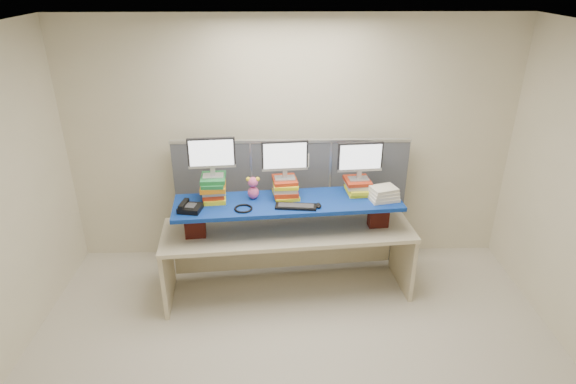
{
  "coord_description": "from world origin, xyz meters",
  "views": [
    {
      "loc": [
        -0.15,
        -3.11,
        3.22
      ],
      "look_at": [
        -0.04,
        1.18,
        1.19
      ],
      "focal_mm": 30.0,
      "sensor_mm": 36.0,
      "label": 1
    }
  ],
  "objects_px": {
    "monitor_left": "(212,155)",
    "desk_phone": "(189,208)",
    "blue_board": "(288,203)",
    "desk": "(288,242)",
    "monitor_center": "(285,158)",
    "keyboard": "(296,206)",
    "monitor_right": "(360,159)"
  },
  "relations": [
    {
      "from": "monitor_right",
      "to": "monitor_center",
      "type": "bearing_deg",
      "value": -180.0
    },
    {
      "from": "desk",
      "to": "desk_phone",
      "type": "height_order",
      "value": "desk_phone"
    },
    {
      "from": "monitor_left",
      "to": "monitor_right",
      "type": "xyz_separation_m",
      "value": [
        1.46,
        0.13,
        -0.11
      ]
    },
    {
      "from": "blue_board",
      "to": "monitor_left",
      "type": "bearing_deg",
      "value": 170.75
    },
    {
      "from": "keyboard",
      "to": "blue_board",
      "type": "bearing_deg",
      "value": 123.49
    },
    {
      "from": "keyboard",
      "to": "monitor_right",
      "type": "bearing_deg",
      "value": 32.88
    },
    {
      "from": "desk",
      "to": "desk_phone",
      "type": "bearing_deg",
      "value": -174.19
    },
    {
      "from": "blue_board",
      "to": "desk_phone",
      "type": "relative_size",
      "value": 9.49
    },
    {
      "from": "monitor_center",
      "to": "keyboard",
      "type": "relative_size",
      "value": 1.12
    },
    {
      "from": "blue_board",
      "to": "monitor_left",
      "type": "distance_m",
      "value": 0.89
    },
    {
      "from": "monitor_center",
      "to": "desk",
      "type": "bearing_deg",
      "value": -81.28
    },
    {
      "from": "monitor_left",
      "to": "desk_phone",
      "type": "distance_m",
      "value": 0.55
    },
    {
      "from": "desk",
      "to": "keyboard",
      "type": "xyz_separation_m",
      "value": [
        0.07,
        -0.14,
        0.48
      ]
    },
    {
      "from": "blue_board",
      "to": "monitor_left",
      "type": "height_order",
      "value": "monitor_left"
    },
    {
      "from": "monitor_left",
      "to": "blue_board",
      "type": "bearing_deg",
      "value": -9.25
    },
    {
      "from": "desk",
      "to": "blue_board",
      "type": "distance_m",
      "value": 0.45
    },
    {
      "from": "blue_board",
      "to": "monitor_center",
      "type": "relative_size",
      "value": 4.94
    },
    {
      "from": "monitor_center",
      "to": "keyboard",
      "type": "height_order",
      "value": "monitor_center"
    },
    {
      "from": "keyboard",
      "to": "monitor_center",
      "type": "bearing_deg",
      "value": 117.81
    },
    {
      "from": "blue_board",
      "to": "monitor_left",
      "type": "xyz_separation_m",
      "value": [
        -0.73,
        0.05,
        0.5
      ]
    },
    {
      "from": "desk",
      "to": "monitor_right",
      "type": "distance_m",
      "value": 1.13
    },
    {
      "from": "monitor_right",
      "to": "desk_phone",
      "type": "height_order",
      "value": "monitor_right"
    },
    {
      "from": "monitor_center",
      "to": "monitor_right",
      "type": "height_order",
      "value": "monitor_center"
    },
    {
      "from": "keyboard",
      "to": "desk_phone",
      "type": "height_order",
      "value": "desk_phone"
    },
    {
      "from": "keyboard",
      "to": "desk_phone",
      "type": "xyz_separation_m",
      "value": [
        -1.02,
        -0.04,
        0.02
      ]
    },
    {
      "from": "blue_board",
      "to": "monitor_right",
      "type": "distance_m",
      "value": 0.85
    },
    {
      "from": "desk",
      "to": "monitor_left",
      "type": "xyz_separation_m",
      "value": [
        -0.73,
        0.05,
        0.95
      ]
    },
    {
      "from": "monitor_center",
      "to": "monitor_right",
      "type": "xyz_separation_m",
      "value": [
        0.76,
        0.07,
        -0.05
      ]
    },
    {
      "from": "desk",
      "to": "monitor_left",
      "type": "relative_size",
      "value": 5.7
    },
    {
      "from": "desk",
      "to": "blue_board",
      "type": "bearing_deg",
      "value": -5.11
    },
    {
      "from": "blue_board",
      "to": "desk_phone",
      "type": "height_order",
      "value": "desk_phone"
    },
    {
      "from": "monitor_left",
      "to": "desk_phone",
      "type": "height_order",
      "value": "monitor_left"
    }
  ]
}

